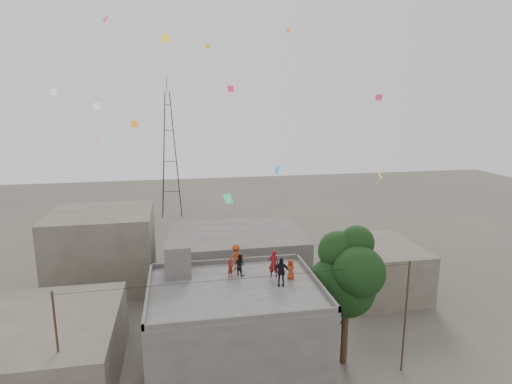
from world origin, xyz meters
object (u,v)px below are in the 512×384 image
tree (349,274)px  person_dark_adult (281,272)px  stair_head_box (178,259)px  transmission_tower (170,155)px  person_red_adult (274,264)px

tree → person_dark_adult: 4.76m
person_dark_adult → stair_head_box: bearing=167.2°
stair_head_box → tree: size_ratio=0.22×
transmission_tower → person_red_adult: transmission_tower is taller
tree → person_dark_adult: bearing=-170.7°
tree → stair_head_box: bearing=169.3°
tree → person_red_adult: 4.87m
stair_head_box → transmission_tower: 37.46m
stair_head_box → tree: bearing=-10.7°
person_red_adult → person_dark_adult: size_ratio=1.01×
person_dark_adult → tree: bearing=21.5°
tree → person_red_adult: (-4.77, 0.53, 0.86)m
tree → transmission_tower: transmission_tower is taller
tree → person_red_adult: size_ratio=5.24×
stair_head_box → person_dark_adult: (5.95, -2.76, -0.14)m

